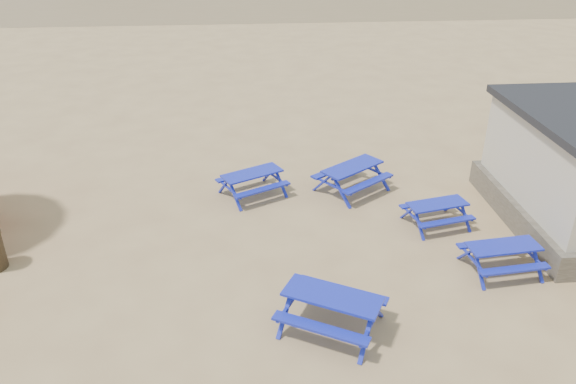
{
  "coord_description": "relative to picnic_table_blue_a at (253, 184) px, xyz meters",
  "views": [
    {
      "loc": [
        -0.28,
        -11.7,
        7.88
      ],
      "look_at": [
        0.85,
        1.5,
        1.0
      ],
      "focal_mm": 35.0,
      "sensor_mm": 36.0,
      "label": 1
    }
  ],
  "objects": [
    {
      "name": "ground",
      "position": [
        0.06,
        -3.32,
        -0.38
      ],
      "size": [
        400.0,
        400.0,
        0.0
      ],
      "primitive_type": "plane",
      "color": "tan",
      "rests_on": "ground"
    },
    {
      "name": "picnic_table_blue_a",
      "position": [
        0.0,
        0.0,
        0.0
      ],
      "size": [
        2.25,
        2.1,
        0.75
      ],
      "rotation": [
        0.0,
        0.0,
        0.48
      ],
      "color": "#0B079A",
      "rests_on": "ground"
    },
    {
      "name": "picnic_table_blue_b",
      "position": [
        4.92,
        -2.19,
        -0.04
      ],
      "size": [
        1.85,
        1.61,
        0.68
      ],
      "rotation": [
        0.0,
        0.0,
        0.22
      ],
      "color": "#0B079A",
      "rests_on": "ground"
    },
    {
      "name": "picnic_table_blue_c",
      "position": [
        3.01,
        0.04,
        0.04
      ],
      "size": [
        2.53,
        2.45,
        0.83
      ],
      "rotation": [
        0.0,
        0.0,
        0.63
      ],
      "color": "#0B079A",
      "rests_on": "ground"
    },
    {
      "name": "picnic_table_blue_d",
      "position": [
        1.45,
        -6.07,
        0.04
      ],
      "size": [
        2.51,
        2.36,
        0.83
      ],
      "rotation": [
        0.0,
        0.0,
        -0.5
      ],
      "color": "#0B079A",
      "rests_on": "ground"
    },
    {
      "name": "picnic_table_blue_e",
      "position": [
        5.78,
        -4.4,
        -0.02
      ],
      "size": [
        1.82,
        1.53,
        0.71
      ],
      "rotation": [
        0.0,
        0.0,
        0.1
      ],
      "color": "#0B079A",
      "rests_on": "ground"
    }
  ]
}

